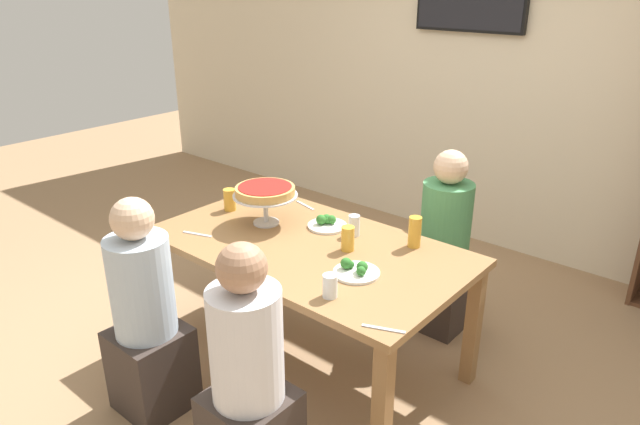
# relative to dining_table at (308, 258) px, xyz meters

# --- Properties ---
(ground_plane) EXTENTS (12.00, 12.00, 0.00)m
(ground_plane) POSITION_rel_dining_table_xyz_m (0.00, 0.00, -0.66)
(ground_plane) COLOR #9E7A56
(rear_partition) EXTENTS (8.00, 0.12, 2.80)m
(rear_partition) POSITION_rel_dining_table_xyz_m (0.00, 2.20, 0.74)
(rear_partition) COLOR beige
(rear_partition) RESTS_ON ground_plane
(dining_table) EXTENTS (1.70, 0.97, 0.74)m
(dining_table) POSITION_rel_dining_table_xyz_m (0.00, 0.00, 0.00)
(dining_table) COLOR olive
(dining_table) RESTS_ON ground_plane
(diner_near_right) EXTENTS (0.34, 0.34, 1.15)m
(diner_near_right) POSITION_rel_dining_table_xyz_m (0.37, -0.80, -0.16)
(diner_near_right) COLOR #382D28
(diner_near_right) RESTS_ON ground_plane
(diner_far_right) EXTENTS (0.34, 0.34, 1.15)m
(diner_far_right) POSITION_rel_dining_table_xyz_m (0.38, 0.81, -0.16)
(diner_far_right) COLOR #382D28
(diner_far_right) RESTS_ON ground_plane
(diner_near_left) EXTENTS (0.34, 0.34, 1.15)m
(diner_near_left) POSITION_rel_dining_table_xyz_m (-0.35, -0.80, -0.16)
(diner_near_left) COLOR #382D28
(diner_near_left) RESTS_ON ground_plane
(deep_dish_pizza_stand) EXTENTS (0.37, 0.37, 0.23)m
(deep_dish_pizza_stand) POSITION_rel_dining_table_xyz_m (-0.36, 0.05, 0.27)
(deep_dish_pizza_stand) COLOR silver
(deep_dish_pizza_stand) RESTS_ON dining_table
(salad_plate_near_diner) EXTENTS (0.23, 0.23, 0.07)m
(salad_plate_near_diner) POSITION_rel_dining_table_xyz_m (0.39, -0.10, 0.10)
(salad_plate_near_diner) COLOR white
(salad_plate_near_diner) RESTS_ON dining_table
(salad_plate_far_diner) EXTENTS (0.25, 0.25, 0.07)m
(salad_plate_far_diner) POSITION_rel_dining_table_xyz_m (-0.68, 0.36, 0.10)
(salad_plate_far_diner) COLOR white
(salad_plate_far_diner) RESTS_ON dining_table
(salad_plate_spare) EXTENTS (0.22, 0.22, 0.07)m
(salad_plate_spare) POSITION_rel_dining_table_xyz_m (-0.07, 0.24, 0.11)
(salad_plate_spare) COLOR white
(salad_plate_spare) RESTS_ON dining_table
(beer_glass_amber_tall) EXTENTS (0.07, 0.07, 0.13)m
(beer_glass_amber_tall) POSITION_rel_dining_table_xyz_m (0.21, 0.08, 0.15)
(beer_glass_amber_tall) COLOR gold
(beer_glass_amber_tall) RESTS_ON dining_table
(beer_glass_amber_short) EXTENTS (0.07, 0.07, 0.17)m
(beer_glass_amber_short) POSITION_rel_dining_table_xyz_m (0.45, 0.34, 0.17)
(beer_glass_amber_short) COLOR gold
(beer_glass_amber_short) RESTS_ON dining_table
(beer_glass_amber_spare) EXTENTS (0.07, 0.07, 0.13)m
(beer_glass_amber_spare) POSITION_rel_dining_table_xyz_m (-0.68, 0.05, 0.15)
(beer_glass_amber_spare) COLOR gold
(beer_glass_amber_spare) RESTS_ON dining_table
(water_glass_clear_near) EXTENTS (0.07, 0.07, 0.11)m
(water_glass_clear_near) POSITION_rel_dining_table_xyz_m (0.43, -0.34, 0.14)
(water_glass_clear_near) COLOR white
(water_glass_clear_near) RESTS_ON dining_table
(water_glass_clear_far) EXTENTS (0.06, 0.06, 0.12)m
(water_glass_clear_far) POSITION_rel_dining_table_xyz_m (0.12, 0.25, 0.14)
(water_glass_clear_far) COLOR white
(water_glass_clear_far) RESTS_ON dining_table
(cutlery_fork_near) EXTENTS (0.18, 0.06, 0.00)m
(cutlery_fork_near) POSITION_rel_dining_table_xyz_m (-0.38, 0.40, 0.09)
(cutlery_fork_near) COLOR silver
(cutlery_fork_near) RESTS_ON dining_table
(cutlery_knife_near) EXTENTS (0.17, 0.08, 0.00)m
(cutlery_knife_near) POSITION_rel_dining_table_xyz_m (0.76, -0.40, 0.09)
(cutlery_knife_near) COLOR silver
(cutlery_knife_near) RESTS_ON dining_table
(cutlery_fork_far) EXTENTS (0.18, 0.07, 0.00)m
(cutlery_fork_far) POSITION_rel_dining_table_xyz_m (-0.55, -0.30, 0.09)
(cutlery_fork_far) COLOR silver
(cutlery_fork_far) RESTS_ON dining_table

